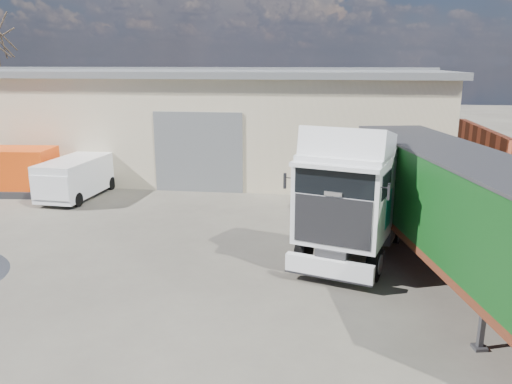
# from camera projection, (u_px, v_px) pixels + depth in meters

# --- Properties ---
(ground) EXTENTS (120.00, 120.00, 0.00)m
(ground) POSITION_uv_depth(u_px,v_px,m) (181.00, 291.00, 12.86)
(ground) COLOR #292621
(ground) RESTS_ON ground
(warehouse) EXTENTS (30.60, 12.60, 5.42)m
(warehouse) POSITION_uv_depth(u_px,v_px,m) (155.00, 117.00, 28.29)
(warehouse) COLOR beige
(warehouse) RESTS_ON ground
(tractor_unit) EXTENTS (4.00, 6.44, 4.12)m
(tractor_unit) POSITION_uv_depth(u_px,v_px,m) (350.00, 204.00, 14.44)
(tractor_unit) COLOR black
(tractor_unit) RESTS_ON ground
(box_trailer) EXTENTS (4.37, 10.83, 3.52)m
(box_trailer) POSITION_uv_depth(u_px,v_px,m) (451.00, 203.00, 13.10)
(box_trailer) COLOR #2D2D30
(box_trailer) RESTS_ON ground
(panel_van) EXTENTS (1.97, 4.28, 1.71)m
(panel_van) POSITION_uv_depth(u_px,v_px,m) (75.00, 178.00, 21.43)
(panel_van) COLOR black
(panel_van) RESTS_ON ground
(orange_skip) EXTENTS (3.42, 2.32, 2.03)m
(orange_skip) POSITION_uv_depth(u_px,v_px,m) (19.00, 174.00, 22.17)
(orange_skip) COLOR #2D2D30
(orange_skip) RESTS_ON ground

